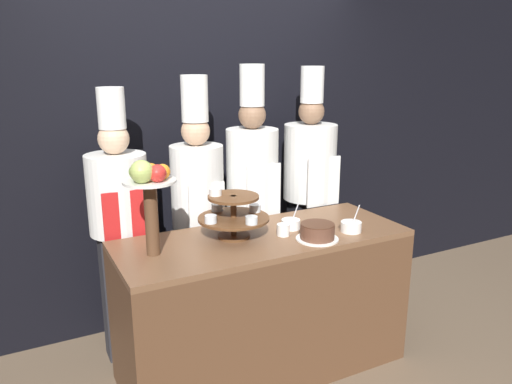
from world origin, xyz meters
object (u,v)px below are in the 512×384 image
Objects in this scene: serving_bowl_near at (351,227)px; chef_left at (120,219)px; chef_right at (309,184)px; fruit_pedestal at (149,188)px; chef_center_left at (198,204)px; cup_white at (283,230)px; tiered_stand at (233,214)px; cake_round at (317,232)px; chef_center_right at (252,191)px; serving_bowl_far at (291,224)px.

serving_bowl_near is 0.09× the size of chef_left.
fruit_pedestal is at bearing -157.79° from chef_right.
chef_right reaches higher than chef_center_left.
cup_white is 0.04× the size of chef_center_left.
chef_right is (0.87, 0.50, -0.04)m from tiered_stand.
fruit_pedestal is 3.27× the size of serving_bowl_near.
chef_center_left is (-0.46, 0.76, 0.03)m from cake_round.
serving_bowl_near is (1.20, -0.18, -0.35)m from fruit_pedestal.
cake_round is 0.26m from serving_bowl_near.
chef_right is (0.48, -0.00, -0.01)m from chef_center_right.
chef_center_right reaches higher than cup_white.
fruit_pedestal reaches higher than cake_round.
cake_round is 0.13× the size of chef_right.
serving_bowl_far is 0.09× the size of chef_center_left.
chef_center_right reaches higher than fruit_pedestal.
cake_round is at bearing -175.52° from serving_bowl_near.
chef_left is (-1.25, 0.74, 0.02)m from serving_bowl_near.
chef_left is 0.95m from chef_center_right.
fruit_pedestal is 0.30× the size of chef_left.
chef_left is 1.43m from chef_right.
cup_white is 0.63m from chef_center_right.
tiered_stand is at bearing 160.75° from serving_bowl_near.
cup_white is at bearing -62.83° from chef_center_left.
serving_bowl_near is at bearing -8.69° from fruit_pedestal.
chef_center_right is (0.41, 0.00, 0.05)m from chef_center_left.
chef_right is at bearing 22.21° from fruit_pedestal.
fruit_pedestal reaches higher than cup_white.
fruit_pedestal is 0.65m from chef_left.
cake_round is 0.21m from cup_white.
chef_right is (1.43, -0.00, 0.06)m from chef_left.
tiered_stand reaches higher than serving_bowl_near.
fruit_pedestal is 0.28× the size of chef_center_right.
chef_center_right is (-0.31, 0.74, 0.09)m from serving_bowl_near.
chef_center_right is (0.38, 0.50, -0.03)m from tiered_stand.
chef_left is (-0.56, 0.50, -0.10)m from tiered_stand.
chef_center_right reaches higher than tiered_stand.
serving_bowl_far is at bearing -3.53° from tiered_stand.
chef_center_left is at bearing 49.77° from fruit_pedestal.
cake_round reaches higher than cup_white.
tiered_stand is 0.74m from serving_bowl_near.
tiered_stand is 0.24× the size of chef_left.
chef_center_left reaches higher than serving_bowl_near.
serving_bowl_far is at bearing -51.46° from chef_center_left.
cake_round is 1.53× the size of serving_bowl_near.
fruit_pedestal reaches higher than serving_bowl_far.
fruit_pedestal is at bearing -173.47° from tiered_stand.
chef_right is (0.48, 0.53, 0.08)m from serving_bowl_far.
fruit_pedestal is at bearing 167.69° from cake_round.
chef_center_left reaches higher than serving_bowl_far.
cake_round is 3.25× the size of cup_white.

